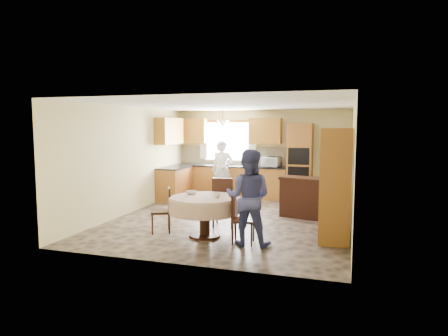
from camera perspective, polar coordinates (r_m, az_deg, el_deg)
floor at (r=8.88m, az=1.14°, el=-7.33°), size 5.00×6.00×0.01m
ceiling at (r=8.65m, az=1.18°, el=9.01°), size 5.00×6.00×0.01m
wall_back at (r=11.58m, az=5.32°, el=2.03°), size 5.00×0.02×2.50m
wall_front at (r=5.87m, az=-7.07°, el=-1.84°), size 5.00×0.02×2.50m
wall_left at (r=9.67m, az=-13.21°, el=1.12°), size 0.02×6.00×2.50m
wall_right at (r=8.33m, az=17.90°, el=0.23°), size 0.02×6.00×2.50m
window at (r=11.79m, az=0.55°, el=3.83°), size 1.40×0.03×1.10m
curtain_left at (r=11.98m, az=-2.97°, el=4.10°), size 0.22×0.02×1.15m
curtain_right at (r=11.54m, az=4.05°, el=4.02°), size 0.22×0.02×1.15m
base_cab_back at (r=11.58m, az=0.85°, el=-1.97°), size 3.30×0.60×0.88m
counter_back at (r=11.52m, az=0.85°, el=0.29°), size 3.30×0.64×0.04m
base_cab_left at (r=11.21m, az=-7.10°, el=-2.28°), size 0.60×1.20×0.88m
counter_left at (r=11.16m, az=-7.13°, el=0.06°), size 0.64×1.20×0.04m
backsplash at (r=11.78m, az=1.26°, el=1.78°), size 3.30×0.02×0.55m
wall_cab_left at (r=11.99m, az=-4.48°, el=5.33°), size 0.85×0.33×0.72m
wall_cab_right at (r=11.36m, az=5.92°, el=5.28°), size 0.90×0.33×0.72m
wall_cab_side at (r=11.16m, az=-7.84°, el=5.25°), size 0.33×1.20×0.72m
oven_tower at (r=11.10m, az=10.79°, el=0.80°), size 0.66×0.62×2.12m
oven_upper at (r=10.77m, az=10.61°, el=1.66°), size 0.56×0.01×0.45m
oven_lower at (r=10.82m, az=10.56°, el=-0.98°), size 0.56×0.01×0.45m
pendant at (r=11.32m, az=-0.16°, el=6.37°), size 0.36×0.36×0.18m
sideboard at (r=9.12m, az=11.76°, el=-4.36°), size 1.28×0.77×0.85m
space_heater at (r=9.37m, az=15.82°, el=-5.30°), size 0.41×0.33×0.50m
cupboard at (r=7.44m, az=15.73°, el=-2.25°), size 0.53×1.06×2.02m
dining_table at (r=7.41m, az=-2.79°, el=-5.39°), size 1.32×1.32×0.75m
chair_left at (r=7.82m, az=-8.54°, el=-5.63°), size 0.51×0.51×0.87m
chair_back at (r=8.11m, az=-0.08°, el=-4.53°), size 0.49×0.49×1.02m
chair_right at (r=7.02m, az=2.19°, el=-6.84°), size 0.42×0.42×0.88m
framed_picture at (r=8.56m, az=17.72°, el=2.12°), size 0.06×0.57×0.47m
microwave at (r=11.18m, az=6.76°, el=0.89°), size 0.56×0.43×0.28m
person_sink at (r=11.14m, az=-0.24°, el=-0.31°), size 0.70×0.58×1.65m
person_dining at (r=6.86m, az=3.51°, el=-4.23°), size 0.82×0.65×1.66m
bowl_sideboard at (r=9.07m, az=10.43°, el=-1.48°), size 0.27×0.27×0.06m
bottle_sideboard at (r=9.01m, az=13.85°, el=-0.72°), size 0.17×0.17×0.34m
cup_table at (r=7.24m, az=-0.98°, el=-3.97°), size 0.12×0.12×0.09m
bowl_table at (r=7.68m, az=-4.68°, el=-3.50°), size 0.24×0.24×0.07m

